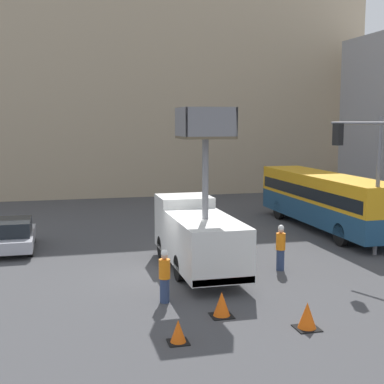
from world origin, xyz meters
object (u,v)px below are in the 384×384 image
Objects in this scene: road_worker_directing at (281,247)px; traffic_cone_near_truck at (307,316)px; utility_truck at (197,233)px; road_worker_near_truck at (165,276)px; city_bus at (325,197)px; parked_car_curbside at (13,235)px; traffic_light_pole at (365,164)px; traffic_cone_far_side at (178,332)px; traffic_cone_mid_road at (222,305)px.

road_worker_directing reaches higher than traffic_cone_near_truck.
utility_truck is 3.84× the size of road_worker_near_truck.
parked_car_curbside is (-16.45, -0.81, -1.09)m from city_bus.
traffic_cone_near_truck is (1.54, -6.73, -1.19)m from utility_truck.
road_worker_near_truck is 10.41m from parked_car_curbside.
road_worker_directing is (-5.66, -6.99, -0.90)m from city_bus.
traffic_light_pole is at bearing 0.98° from utility_truck.
traffic_light_pole is 12.65m from traffic_cone_far_side.
traffic_cone_near_truck reaches higher than traffic_cone_far_side.
traffic_cone_near_truck is 3.87m from traffic_cone_far_side.
traffic_cone_near_truck is at bearing 170.13° from road_worker_directing.
traffic_cone_near_truck is (3.58, -3.27, -0.52)m from road_worker_near_truck.
parked_car_curbside reaches higher than traffic_cone_far_side.
utility_truck is 9.28m from parked_car_curbside.
traffic_cone_mid_road is at bearing 143.29° from traffic_cone_near_truck.
traffic_light_pole reaches higher than parked_car_curbside.
utility_truck reaches higher than traffic_light_pole.
traffic_cone_far_side is at bearing -137.11° from traffic_cone_mid_road.
city_bus reaches higher than road_worker_near_truck.
utility_truck is 7.97m from traffic_light_pole.
traffic_cone_mid_road is at bearing -56.78° from parked_car_curbside.
traffic_cone_far_side is at bearing -179.24° from traffic_cone_near_truck.
traffic_light_pole is (7.53, 0.13, 2.62)m from utility_truck.
parked_car_curbside is at bearing 112.95° from traffic_cone_far_side.
road_worker_directing reaches higher than traffic_cone_far_side.
traffic_cone_far_side is (-3.87, -0.05, -0.07)m from traffic_cone_near_truck.
road_worker_directing reaches higher than road_worker_near_truck.
road_worker_near_truck is 5.97m from road_worker_directing.
road_worker_near_truck is 3.39m from traffic_cone_far_side.
parked_car_curbside is at bearing 123.22° from traffic_cone_mid_road.
traffic_light_pole reaches higher than traffic_cone_near_truck.
road_worker_near_truck is at bearing -159.46° from traffic_light_pole.
city_bus is at bearing 14.63° from road_worker_near_truck.
traffic_cone_mid_road is (1.46, -1.70, -0.53)m from road_worker_near_truck.
road_worker_directing is 2.40× the size of traffic_cone_mid_road.
parked_car_curbside reaches higher than traffic_cone_near_truck.
road_worker_directing is 5.87m from traffic_cone_mid_road.
city_bus is 15.13× the size of traffic_cone_near_truck.
traffic_cone_far_side is at bearing -67.05° from parked_car_curbside.
parked_car_curbside reaches higher than traffic_cone_mid_road.
traffic_cone_near_truck is (-5.99, -6.86, -3.81)m from traffic_light_pole.
utility_truck is 5.32m from traffic_cone_mid_road.
city_bus is 6.43× the size of road_worker_directing.
parked_car_curbside is at bearing 66.71° from road_worker_directing.
utility_truck reaches higher than parked_car_curbside.
traffic_light_pole is at bearing -6.17° from road_worker_near_truck.
road_worker_directing is 8.25m from traffic_cone_far_side.
road_worker_near_truck is at bearing 130.80° from traffic_cone_mid_road.
traffic_cone_mid_road is at bearing -96.41° from utility_truck.
traffic_cone_far_side is (-2.33, -6.78, -1.26)m from utility_truck.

